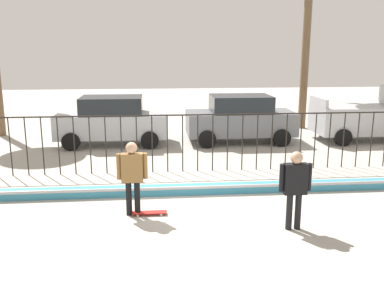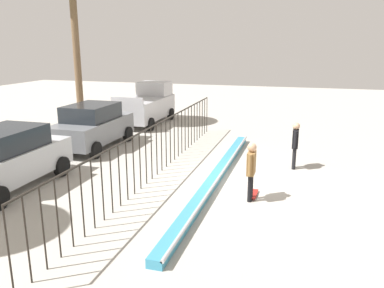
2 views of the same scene
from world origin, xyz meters
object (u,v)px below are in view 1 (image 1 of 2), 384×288
object	(u,v)px
parked_car_gray	(240,118)
skateboarder	(132,172)
parked_car_silver	(112,120)
camera_operator	(295,183)
pickup_truck	(377,115)
skateboard	(149,213)

from	to	relation	value
parked_car_gray	skateboarder	bearing A→B (deg)	-120.26
parked_car_silver	parked_car_gray	world-z (taller)	same
skateboarder	parked_car_silver	bearing A→B (deg)	119.10
camera_operator	pickup_truck	size ratio (longest dim) A/B	0.36
skateboarder	pickup_truck	world-z (taller)	pickup_truck
skateboard	parked_car_silver	distance (m)	7.70
parked_car_gray	pickup_truck	xyz separation A→B (m)	(5.69, -0.15, 0.06)
camera_operator	parked_car_silver	xyz separation A→B (m)	(-4.54, 8.55, -0.05)
skateboarder	camera_operator	bearing A→B (deg)	2.61
skateboarder	parked_car_silver	distance (m)	7.53
skateboard	pickup_truck	bearing A→B (deg)	41.53
skateboard	camera_operator	size ratio (longest dim) A/B	0.47
skateboard	skateboarder	bearing A→B (deg)	174.65
parked_car_silver	pickup_truck	bearing A→B (deg)	-2.81
skateboard	parked_car_silver	world-z (taller)	parked_car_silver
skateboarder	pickup_truck	bearing A→B (deg)	57.41
parked_car_gray	camera_operator	bearing A→B (deg)	-95.84
skateboard	parked_car_gray	size ratio (longest dim) A/B	0.19
skateboarder	parked_car_gray	distance (m)	8.42
skateboarder	parked_car_silver	xyz separation A→B (m)	(-1.12, 7.44, -0.06)
parked_car_silver	pickup_truck	xyz separation A→B (m)	(10.80, -0.18, 0.06)
parked_car_silver	camera_operator	bearing A→B (deg)	-63.90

